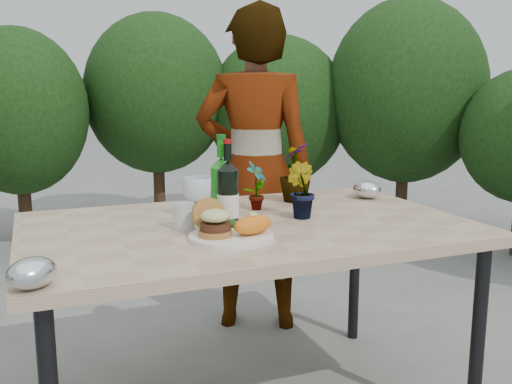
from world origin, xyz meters
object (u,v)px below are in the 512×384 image
object	(u,v)px
person	(255,171)
dinner_plate	(231,237)
patio_table	(248,238)
wine_bottle	(228,196)

from	to	relation	value
person	dinner_plate	bearing A→B (deg)	87.64
patio_table	dinner_plate	xyz separation A→B (m)	(-0.13, -0.18, 0.06)
patio_table	wine_bottle	xyz separation A→B (m)	(-0.09, -0.05, 0.17)
dinner_plate	wine_bottle	bearing A→B (deg)	75.44
patio_table	wine_bottle	distance (m)	0.20
person	wine_bottle	bearing A→B (deg)	85.98
wine_bottle	person	size ratio (longest dim) A/B	0.19
wine_bottle	person	bearing A→B (deg)	86.31
patio_table	person	world-z (taller)	person
dinner_plate	wine_bottle	world-z (taller)	wine_bottle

